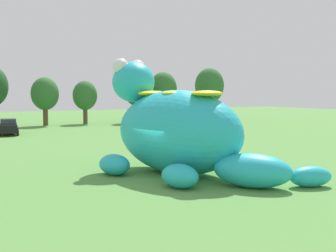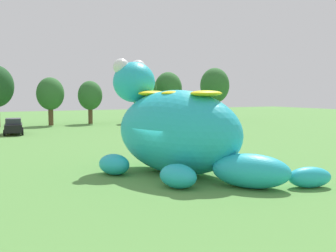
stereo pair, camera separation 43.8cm
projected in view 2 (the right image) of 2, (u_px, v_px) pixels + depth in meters
name	position (u px, v px, depth m)	size (l,w,h in m)	color
ground_plane	(162.00, 176.00, 20.17)	(160.00, 160.00, 0.00)	#568E42
giant_inflatable_creature	(177.00, 131.00, 20.65)	(9.23, 11.19, 6.38)	#23B2C6
car_black	(13.00, 126.00, 40.49)	(2.25, 4.25, 1.72)	black
tree_centre	(50.00, 94.00, 51.63)	(3.65, 3.65, 6.49)	brown
tree_centre_right	(90.00, 96.00, 54.63)	(3.44, 3.44, 6.11)	brown
tree_mid_right	(143.00, 89.00, 56.68)	(4.22, 4.22, 7.50)	brown
tree_right	(168.00, 89.00, 60.12)	(4.32, 4.32, 7.66)	brown
tree_far_right	(215.00, 86.00, 63.17)	(4.79, 4.79, 8.51)	brown
spectator_near_inflatable	(219.00, 135.00, 32.22)	(0.38, 0.26, 1.71)	#726656
spectator_mid_field	(143.00, 126.00, 41.66)	(0.38, 0.26, 1.71)	#2D334C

